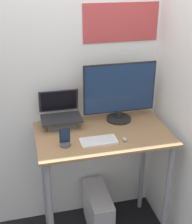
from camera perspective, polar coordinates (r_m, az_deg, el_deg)
The scene contains 8 objects.
wall_back at distance 2.63m, azimuth -0.86°, elevation 5.08°, with size 6.00×0.06×2.60m.
desk at distance 2.49m, azimuth 1.26°, elevation -7.95°, with size 1.02×0.62×1.05m.
laptop at distance 2.47m, azimuth -6.44°, elevation -0.94°, with size 0.32×0.25×0.27m.
monitor at distance 2.49m, azimuth 4.32°, elevation 3.42°, with size 0.59×0.20×0.48m.
keyboard at distance 2.26m, azimuth 0.47°, elevation -5.27°, with size 0.27×0.13×0.02m.
mouse at distance 2.28m, azimuth 5.26°, elevation -4.96°, with size 0.03×0.05×0.02m.
cell_phone at distance 2.21m, azimuth -5.68°, elevation -5.18°, with size 0.08×0.08×0.14m.
computer_tower at distance 2.95m, azimuth 0.41°, elevation -17.63°, with size 0.18×0.46×0.40m.
Camera 1 is at (-0.55, -1.70, 2.20)m, focal length 50.00 mm.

